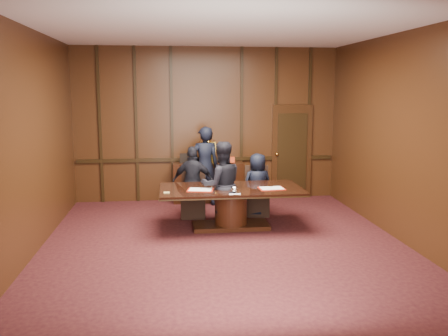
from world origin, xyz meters
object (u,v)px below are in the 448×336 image
object	(u,v)px
signatory_left	(193,182)
signatory_right	(257,185)
witness_left	(205,166)
witness_right	(222,185)
conference_table	(231,201)
sideboard	(208,181)

from	to	relation	value
signatory_left	signatory_right	size ratio (longest dim) A/B	1.12
signatory_right	witness_left	distance (m)	1.42
signatory_right	signatory_left	bearing A→B (deg)	-10.43
signatory_left	witness_right	distance (m)	0.89
conference_table	signatory_left	bearing A→B (deg)	129.09
sideboard	signatory_left	bearing A→B (deg)	-106.88
sideboard	conference_table	world-z (taller)	sideboard
signatory_left	witness_right	bearing A→B (deg)	135.40
sideboard	witness_left	size ratio (longest dim) A/B	0.91
signatory_right	witness_right	size ratio (longest dim) A/B	0.80
witness_left	witness_right	size ratio (longest dim) A/B	1.09
witness_left	conference_table	bearing A→B (deg)	92.94
conference_table	witness_right	world-z (taller)	witness_right
witness_left	signatory_right	bearing A→B (deg)	127.03
sideboard	witness_right	size ratio (longest dim) A/B	0.99
signatory_right	sideboard	bearing A→B (deg)	-67.31
witness_right	sideboard	bearing A→B (deg)	-95.27
witness_right	witness_left	bearing A→B (deg)	-91.50
signatory_right	conference_table	bearing A→B (deg)	40.48
sideboard	witness_right	distance (m)	2.13
witness_left	witness_right	world-z (taller)	witness_left
signatory_left	witness_left	world-z (taller)	witness_left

